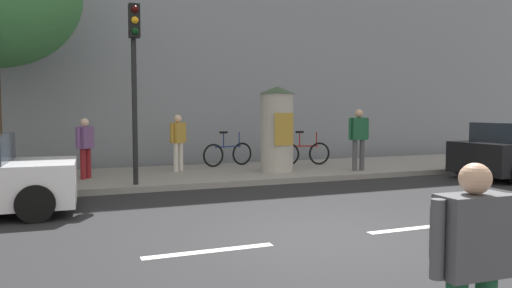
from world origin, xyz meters
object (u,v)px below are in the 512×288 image
(pedestrian_in_light_jacket, at_px, (178,138))
(pedestrian_in_dark_shirt, at_px, (85,144))
(bicycle_leaning, at_px, (304,153))
(bicycle_upright, at_px, (228,154))
(pedestrian_with_bag, at_px, (470,254))
(poster_column, at_px, (277,128))
(traffic_light, at_px, (135,64))
(pedestrian_with_backpack, at_px, (359,134))

(pedestrian_in_light_jacket, relative_size, pedestrian_in_dark_shirt, 1.05)
(pedestrian_in_dark_shirt, distance_m, bicycle_leaning, 6.65)
(pedestrian_in_light_jacket, xyz_separation_m, bicycle_upright, (1.74, 0.73, -0.56))
(pedestrian_with_bag, relative_size, bicycle_upright, 0.88)
(poster_column, height_order, bicycle_upright, poster_column)
(pedestrian_in_dark_shirt, relative_size, bicycle_leaning, 0.87)
(traffic_light, height_order, bicycle_leaning, traffic_light)
(pedestrian_in_light_jacket, bearing_deg, poster_column, -22.09)
(traffic_light, bearing_deg, bicycle_leaning, 22.32)
(pedestrian_with_backpack, bearing_deg, pedestrian_in_light_jacket, 159.84)
(pedestrian_in_dark_shirt, bearing_deg, traffic_light, -56.32)
(traffic_light, relative_size, pedestrian_in_dark_shirt, 2.69)
(pedestrian_in_dark_shirt, height_order, bicycle_leaning, pedestrian_in_dark_shirt)
(traffic_light, distance_m, pedestrian_in_dark_shirt, 2.67)
(pedestrian_with_backpack, height_order, bicycle_upright, pedestrian_with_backpack)
(pedestrian_with_bag, xyz_separation_m, bicycle_upright, (2.24, 11.86, -0.37))
(traffic_light, height_order, bicycle_upright, traffic_light)
(bicycle_leaning, bearing_deg, traffic_light, -157.68)
(traffic_light, relative_size, pedestrian_in_light_jacket, 2.56)
(traffic_light, bearing_deg, poster_column, 15.88)
(traffic_light, relative_size, pedestrian_with_backpack, 2.33)
(pedestrian_in_dark_shirt, relative_size, pedestrian_with_backpack, 0.87)
(traffic_light, bearing_deg, bicycle_upright, 42.56)
(pedestrian_with_backpack, bearing_deg, poster_column, 162.15)
(pedestrian_with_bag, height_order, pedestrian_in_dark_shirt, pedestrian_in_dark_shirt)
(pedestrian_in_dark_shirt, bearing_deg, pedestrian_in_light_jacket, 14.50)
(pedestrian_in_light_jacket, bearing_deg, bicycle_leaning, 0.72)
(poster_column, distance_m, pedestrian_with_backpack, 2.38)
(bicycle_leaning, xyz_separation_m, bicycle_upright, (-2.33, 0.68, 0.00))
(poster_column, relative_size, bicycle_upright, 1.39)
(pedestrian_in_light_jacket, bearing_deg, pedestrian_with_backpack, -20.16)
(pedestrian_in_dark_shirt, xyz_separation_m, pedestrian_with_backpack, (7.40, -1.13, 0.16))
(pedestrian_with_backpack, distance_m, bicycle_leaning, 2.11)
(pedestrian_with_backpack, relative_size, bicycle_leaning, 1.00)
(poster_column, xyz_separation_m, pedestrian_with_backpack, (2.26, -0.73, -0.17))
(poster_column, xyz_separation_m, bicycle_leaning, (1.45, 1.11, -0.84))
(poster_column, xyz_separation_m, pedestrian_with_bag, (-3.12, -10.07, -0.47))
(poster_column, distance_m, bicycle_upright, 2.16)
(pedestrian_in_dark_shirt, bearing_deg, poster_column, -4.53)
(bicycle_upright, bearing_deg, pedestrian_with_backpack, -38.81)
(pedestrian_with_bag, xyz_separation_m, bicycle_leaning, (4.57, 11.18, -0.37))
(bicycle_upright, bearing_deg, pedestrian_with_bag, -100.69)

